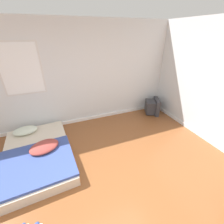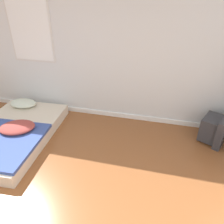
{
  "view_description": "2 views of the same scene",
  "coord_description": "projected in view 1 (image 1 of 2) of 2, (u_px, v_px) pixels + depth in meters",
  "views": [
    {
      "loc": [
        -0.48,
        -1.06,
        2.29
      ],
      "look_at": [
        0.68,
        1.83,
        0.63
      ],
      "focal_mm": 24.0,
      "sensor_mm": 36.0,
      "label": 1
    },
    {
      "loc": [
        1.33,
        -0.9,
        2.28
      ],
      "look_at": [
        0.61,
        2.02,
        0.52
      ],
      "focal_mm": 35.0,
      "sensor_mm": 36.0,
      "label": 2
    }
  ],
  "objects": [
    {
      "name": "crt_tv",
      "position": [
        153.0,
        107.0,
        4.69
      ],
      "size": [
        0.54,
        0.59,
        0.49
      ],
      "color": "#333338",
      "rests_on": "ground_plane"
    },
    {
      "name": "wall_back",
      "position": [
        72.0,
        77.0,
        3.76
      ],
      "size": [
        7.75,
        0.08,
        2.6
      ],
      "color": "silver",
      "rests_on": "ground_plane"
    },
    {
      "name": "mattress_bed",
      "position": [
        37.0,
        154.0,
        3.02
      ],
      "size": [
        1.36,
        2.04,
        0.33
      ],
      "color": "beige",
      "rests_on": "ground_plane"
    },
    {
      "name": "ground_plane",
      "position": [
        115.0,
        217.0,
        2.1
      ],
      "size": [
        20.0,
        20.0,
        0.0
      ],
      "primitive_type": "plane",
      "color": "brown"
    }
  ]
}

